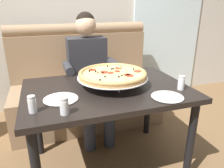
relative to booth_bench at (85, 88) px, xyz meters
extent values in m
plane|color=brown|center=(0.00, -0.89, -0.40)|extent=(16.00, 16.00, 0.00)
cube|color=white|center=(1.38, 0.50, 1.00)|extent=(1.10, 0.02, 2.80)
cube|color=#937556|center=(0.00, -0.13, -0.17)|extent=(1.66, 0.60, 0.46)
cube|color=#937556|center=(0.00, 0.26, 0.29)|extent=(1.66, 0.18, 0.65)
cylinder|color=#937556|center=(0.00, 0.26, 0.66)|extent=(1.66, 0.14, 0.14)
cube|color=black|center=(0.00, -0.89, 0.31)|extent=(1.26, 0.85, 0.04)
cylinder|color=black|center=(0.56, -1.25, -0.05)|extent=(0.06, 0.06, 0.69)
cylinder|color=black|center=(-0.56, -0.54, -0.05)|extent=(0.06, 0.06, 0.69)
cylinder|color=black|center=(0.56, -0.54, -0.05)|extent=(0.06, 0.06, 0.69)
cube|color=#2D3342|center=(0.00, -0.38, 0.14)|extent=(0.34, 0.40, 0.15)
cylinder|color=#2D3342|center=(-0.10, -0.63, -0.17)|extent=(0.11, 0.11, 0.46)
cylinder|color=#2D3342|center=(0.10, -0.63, -0.17)|extent=(0.11, 0.11, 0.46)
cube|color=#2D2D33|center=(0.00, -0.16, 0.34)|extent=(0.40, 0.22, 0.56)
cylinder|color=#2D2D33|center=(-0.23, -0.38, 0.37)|extent=(0.08, 0.28, 0.08)
cylinder|color=#2D2D33|center=(0.23, -0.38, 0.37)|extent=(0.08, 0.28, 0.08)
sphere|color=#DBB28E|center=(0.00, -0.18, 0.75)|extent=(0.21, 0.21, 0.21)
sphere|color=black|center=(0.00, -0.17, 0.78)|extent=(0.19, 0.19, 0.19)
cylinder|color=silver|center=(0.06, -1.01, 0.37)|extent=(0.01, 0.01, 0.07)
cylinder|color=silver|center=(-0.07, -0.79, 0.37)|extent=(0.01, 0.01, 0.07)
cylinder|color=silver|center=(0.18, -0.79, 0.37)|extent=(0.01, 0.01, 0.07)
torus|color=silver|center=(0.06, -0.87, 0.40)|extent=(0.30, 0.30, 0.01)
cylinder|color=silver|center=(0.06, -0.87, 0.41)|extent=(0.55, 0.55, 0.00)
cylinder|color=tan|center=(0.06, -0.87, 0.42)|extent=(0.53, 0.53, 0.02)
torus|color=tan|center=(0.06, -0.87, 0.44)|extent=(0.53, 0.53, 0.03)
cylinder|color=#E5C17A|center=(0.06, -0.87, 0.43)|extent=(0.47, 0.47, 0.01)
cylinder|color=red|center=(0.14, -0.95, 0.44)|extent=(0.05, 0.05, 0.01)
cylinder|color=red|center=(-0.07, -0.73, 0.44)|extent=(0.05, 0.05, 0.01)
cylinder|color=red|center=(-0.03, -0.84, 0.44)|extent=(0.05, 0.05, 0.01)
cylinder|color=red|center=(0.26, -0.89, 0.44)|extent=(0.05, 0.05, 0.01)
cylinder|color=red|center=(0.14, -0.75, 0.44)|extent=(0.05, 0.05, 0.01)
cylinder|color=red|center=(0.04, -0.86, 0.44)|extent=(0.05, 0.05, 0.01)
cylinder|color=red|center=(0.15, -0.97, 0.44)|extent=(0.06, 0.06, 0.01)
cylinder|color=red|center=(0.10, -0.84, 0.44)|extent=(0.04, 0.04, 0.01)
cylinder|color=red|center=(0.00, -0.83, 0.44)|extent=(0.06, 0.06, 0.01)
sphere|color=black|center=(0.10, -0.76, 0.44)|extent=(0.01, 0.01, 0.01)
sphere|color=black|center=(-0.08, -0.74, 0.44)|extent=(0.01, 0.01, 0.01)
sphere|color=black|center=(0.08, -0.77, 0.44)|extent=(0.01, 0.01, 0.01)
sphere|color=black|center=(0.18, -0.74, 0.44)|extent=(0.01, 0.01, 0.01)
sphere|color=black|center=(-0.08, -1.00, 0.44)|extent=(0.01, 0.01, 0.01)
sphere|color=black|center=(0.10, -0.96, 0.44)|extent=(0.01, 0.01, 0.01)
sphere|color=black|center=(-0.06, -0.80, 0.44)|extent=(0.01, 0.01, 0.01)
sphere|color=black|center=(-0.03, -0.94, 0.44)|extent=(0.01, 0.01, 0.01)
sphere|color=black|center=(-0.11, -0.77, 0.44)|extent=(0.01, 0.01, 0.01)
sphere|color=black|center=(0.07, -0.68, 0.44)|extent=(0.01, 0.01, 0.01)
sphere|color=black|center=(0.25, -0.83, 0.44)|extent=(0.01, 0.01, 0.01)
sphere|color=black|center=(0.06, -0.98, 0.44)|extent=(0.01, 0.01, 0.01)
cone|color=#CCC675|center=(0.18, -0.80, 0.45)|extent=(0.04, 0.04, 0.02)
cone|color=#CCC675|center=(-0.04, -0.86, 0.45)|extent=(0.04, 0.04, 0.02)
cone|color=#CCC675|center=(0.16, -0.75, 0.45)|extent=(0.04, 0.04, 0.02)
cone|color=#CCC675|center=(0.09, -1.04, 0.45)|extent=(0.04, 0.04, 0.02)
cone|color=#CCC675|center=(0.17, -0.86, 0.45)|extent=(0.04, 0.04, 0.02)
cylinder|color=white|center=(-0.54, -1.14, 0.38)|extent=(0.05, 0.05, 0.09)
cylinder|color=#A82D19|center=(-0.54, -1.14, 0.36)|extent=(0.04, 0.04, 0.05)
cylinder|color=silver|center=(-0.54, -1.14, 0.43)|extent=(0.04, 0.04, 0.02)
cylinder|color=white|center=(-0.36, -1.22, 0.38)|extent=(0.05, 0.05, 0.08)
cylinder|color=silver|center=(-0.36, -1.22, 0.36)|extent=(0.05, 0.05, 0.06)
cylinder|color=silver|center=(-0.36, -1.22, 0.43)|extent=(0.05, 0.05, 0.02)
cylinder|color=white|center=(0.52, -1.10, 0.38)|extent=(0.05, 0.05, 0.09)
cylinder|color=#4C6633|center=(0.52, -1.10, 0.36)|extent=(0.04, 0.04, 0.05)
cylinder|color=silver|center=(0.52, -1.10, 0.43)|extent=(0.05, 0.05, 0.02)
cylinder|color=white|center=(0.35, -1.20, 0.34)|extent=(0.16, 0.16, 0.01)
cone|color=white|center=(0.35, -1.20, 0.35)|extent=(0.22, 0.22, 0.01)
cylinder|color=white|center=(-0.36, -1.00, 0.34)|extent=(0.16, 0.16, 0.01)
cone|color=white|center=(-0.36, -1.00, 0.35)|extent=(0.24, 0.24, 0.01)
cylinder|color=black|center=(1.35, 0.86, -0.18)|extent=(0.02, 0.02, 0.44)
cylinder|color=black|center=(1.58, 0.97, -0.18)|extent=(0.02, 0.02, 0.44)
cylinder|color=black|center=(1.24, 1.10, -0.18)|extent=(0.02, 0.02, 0.44)
cylinder|color=black|center=(1.47, 1.20, -0.18)|extent=(0.02, 0.02, 0.44)
cylinder|color=black|center=(1.41, 1.03, 0.05)|extent=(0.40, 0.40, 0.02)
cube|color=black|center=(1.34, 1.18, 0.25)|extent=(0.30, 0.15, 0.42)
camera|label=1|loc=(-0.45, -2.37, 0.94)|focal=34.34mm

